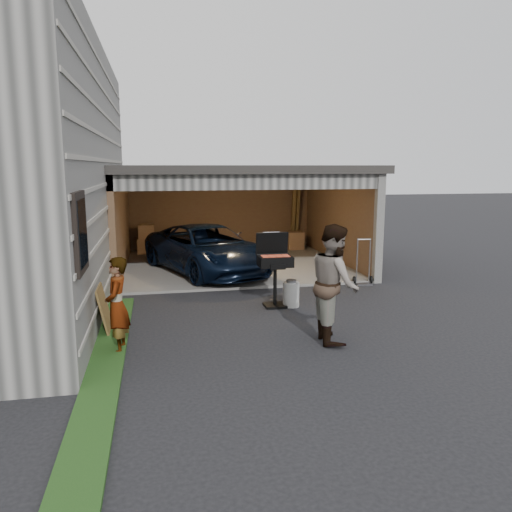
# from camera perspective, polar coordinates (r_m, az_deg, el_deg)

# --- Properties ---
(ground) EXTENTS (80.00, 80.00, 0.00)m
(ground) POSITION_cam_1_polar(r_m,az_deg,el_deg) (8.44, -0.73, -9.73)
(ground) COLOR black
(ground) RESTS_ON ground
(groundcover_strip) EXTENTS (0.50, 8.00, 0.06)m
(groundcover_strip) POSITION_cam_1_polar(r_m,az_deg,el_deg) (7.42, -17.02, -12.85)
(groundcover_strip) COLOR #193814
(groundcover_strip) RESTS_ON ground
(garage) EXTENTS (6.80, 6.30, 2.90)m
(garage) POSITION_cam_1_polar(r_m,az_deg,el_deg) (14.79, -2.70, 6.31)
(garage) COLOR #605E59
(garage) RESTS_ON ground
(minivan) EXTENTS (3.58, 4.99, 1.26)m
(minivan) POSITION_cam_1_polar(r_m,az_deg,el_deg) (13.45, -5.54, 0.56)
(minivan) COLOR black
(minivan) RESTS_ON ground
(woman) EXTENTS (0.41, 0.58, 1.52)m
(woman) POSITION_cam_1_polar(r_m,az_deg,el_deg) (8.04, -15.60, -5.46)
(woman) COLOR silver
(woman) RESTS_ON ground
(man) EXTENTS (0.82, 1.02, 1.96)m
(man) POSITION_cam_1_polar(r_m,az_deg,el_deg) (8.33, 8.92, -3.07)
(man) COLOR #4F371F
(man) RESTS_ON ground
(bbq_grill) EXTENTS (0.68, 0.60, 1.52)m
(bbq_grill) POSITION_cam_1_polar(r_m,az_deg,el_deg) (10.26, 2.16, -0.88)
(bbq_grill) COLOR black
(bbq_grill) RESTS_ON ground
(propane_tank) EXTENTS (0.35, 0.35, 0.51)m
(propane_tank) POSITION_cam_1_polar(r_m,az_deg,el_deg) (10.41, 4.03, -4.39)
(propane_tank) COLOR silver
(propane_tank) RESTS_ON ground
(plywood_panel) EXTENTS (0.21, 0.75, 0.83)m
(plywood_panel) POSITION_cam_1_polar(r_m,az_deg,el_deg) (9.14, -16.92, -5.88)
(plywood_panel) COLOR brown
(plywood_panel) RESTS_ON ground
(hand_truck) EXTENTS (0.48, 0.38, 1.14)m
(hand_truck) POSITION_cam_1_polar(r_m,az_deg,el_deg) (12.60, 12.17, -2.19)
(hand_truck) COLOR slate
(hand_truck) RESTS_ON ground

